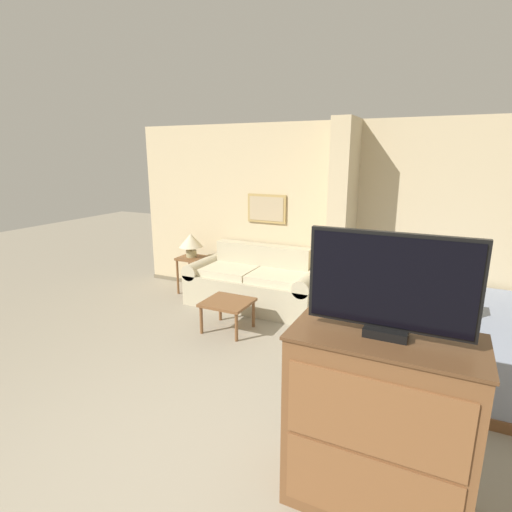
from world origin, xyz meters
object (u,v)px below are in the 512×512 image
Objects in this scene: table_lamp at (191,242)px; couch at (255,284)px; tv_dresser at (378,424)px; tv at (390,285)px; bed at (436,334)px; backpack at (444,295)px; coffee_table at (228,305)px.

couch is at bearing -3.22° from table_lamp.
couch is 3.56m from tv_dresser.
couch is at bearing 128.09° from tv.
tv reaches higher than table_lamp.
tv is at bearing -97.28° from bed.
couch is at bearing 165.54° from bed.
tv_dresser reaches higher than bed.
tv_dresser is (3.33, -2.86, -0.25)m from table_lamp.
tv_dresser is at bearing -98.81° from backpack.
tv_dresser is 1.95m from backpack.
coffee_table is at bearing 138.67° from tv_dresser.
couch is at bearing 94.91° from coffee_table.
table_lamp is 0.32× the size of tv_dresser.
tv reaches higher than coffee_table.
coffee_table is 0.28× the size of bed.
tv is 0.45× the size of bed.
tv_dresser reaches higher than backpack.
table_lamp is at bearing 140.65° from coffee_table.
tv is at bearing -98.81° from backpack.
tv_dresser is at bearing -51.92° from couch.
bed is (0.28, 2.16, -1.16)m from tv.
table_lamp is 0.18× the size of bed.
tv_dresser is (2.19, -2.79, 0.26)m from couch.
couch is at bearing 128.08° from tv_dresser.
table_lamp is at bearing 176.78° from couch.
tv reaches higher than bed.
couch is 0.95× the size of bed.
backpack is (2.40, 0.06, 0.49)m from coffee_table.
tv_dresser is 2.63× the size of backpack.
tv_dresser reaches higher than table_lamp.
tv_dresser is 0.57× the size of bed.
backpack is at bearing -85.28° from bed.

